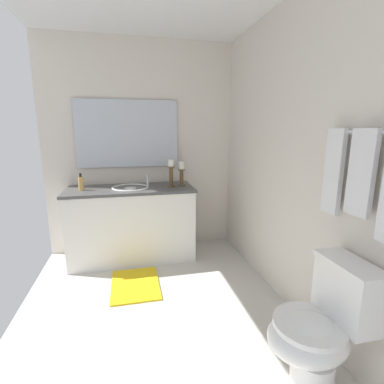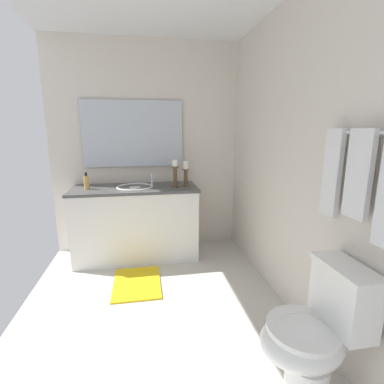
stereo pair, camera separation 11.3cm
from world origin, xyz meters
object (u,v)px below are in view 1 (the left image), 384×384
sink_basin (131,191)px  towel_near_vanity (334,172)px  mirror (128,134)px  towel_bar (370,132)px  toilet (319,328)px  vanity_cabinet (132,223)px  candle_holder_short (171,173)px  bath_mat (135,284)px  soap_bottle (81,183)px  towel_center (361,173)px  candle_holder_tall (182,173)px

sink_basin → towel_near_vanity: bearing=35.4°
mirror → towel_bar: size_ratio=1.86×
sink_basin → toilet: bearing=26.9°
vanity_cabinet → sink_basin: (-0.00, 0.00, 0.37)m
candle_holder_short → bath_mat: size_ratio=0.50×
sink_basin → towel_near_vanity: size_ratio=0.79×
sink_basin → candle_holder_short: size_ratio=1.34×
candle_holder_short → toilet: candle_holder_short is taller
sink_basin → soap_bottle: (0.00, -0.51, 0.11)m
candle_holder_short → towel_center: bearing=22.0°
soap_bottle → towel_near_vanity: bearing=45.5°
candle_holder_short → towel_near_vanity: size_ratio=0.59×
toilet → towel_center: bearing=106.7°
sink_basin → soap_bottle: size_ratio=2.23×
towel_center → soap_bottle: bearing=-137.8°
sink_basin → towel_center: (1.87, 1.19, 0.44)m
soap_bottle → towel_bar: (1.87, 1.71, 0.54)m
soap_bottle → candle_holder_tall: bearing=90.4°
vanity_cabinet → soap_bottle: (0.00, -0.51, 0.48)m
toilet → mirror: bearing=-156.1°
soap_bottle → vanity_cabinet: bearing=90.4°
soap_bottle → toilet: size_ratio=0.24×
soap_bottle → bath_mat: bearing=39.2°
vanity_cabinet → towel_bar: (1.87, 1.20, 1.02)m
towel_near_vanity → towel_center: 0.21m
candle_holder_tall → towel_center: towel_center is taller
sink_basin → bath_mat: sink_basin is taller
mirror → toilet: bearing=23.9°
sink_basin → towel_bar: (1.87, 1.20, 0.65)m
vanity_cabinet → soap_bottle: bearing=-89.6°
sink_basin → mirror: bearing=-179.8°
towel_near_vanity → vanity_cabinet: bearing=-144.5°
sink_basin → vanity_cabinet: bearing=-90.0°
sink_basin → mirror: 0.68m
candle_holder_tall → toilet: size_ratio=0.37×
candle_holder_tall → towel_bar: towel_bar is taller
vanity_cabinet → towel_near_vanity: 2.19m
soap_bottle → bath_mat: size_ratio=0.30×
sink_basin → bath_mat: (0.62, -0.00, -0.78)m
towel_bar → soap_bottle: bearing=-137.5°
sink_basin → candle_holder_tall: candle_holder_tall is taller
candle_holder_short → soap_bottle: bearing=-92.4°
vanity_cabinet → towel_bar: bearing=32.8°
sink_basin → towel_center: towel_center is taller
toilet → sink_basin: bearing=-153.1°
candle_holder_tall → towel_bar: size_ratio=0.45×
toilet → soap_bottle: bearing=-142.3°
sink_basin → toilet: 2.21m
mirror → candle_holder_short: mirror is taller
sink_basin → soap_bottle: bearing=-89.6°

